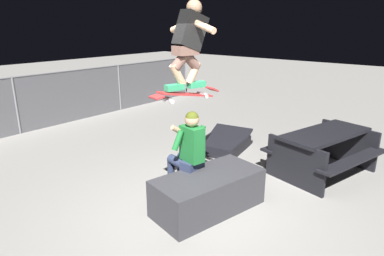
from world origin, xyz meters
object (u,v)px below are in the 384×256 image
Objects in this scene: skateboard at (186,94)px; picnic_table_back at (324,146)px; ledge_box_main at (208,192)px; kicker_ramp at (224,145)px; skater_airborne at (189,41)px; person_sitting_on_ledge at (187,150)px.

skateboard reaches higher than picnic_table_back.
kicker_ramp is at bearing 29.18° from ledge_box_main.
skateboard is 2.77m from picnic_table_back.
skater_airborne is 3.17m from kicker_ramp.
skateboard is (-0.08, -0.04, 0.83)m from person_sitting_on_ledge.
picnic_table_back is (2.20, -1.16, -1.79)m from skater_airborne.
picnic_table_back is at bearing -19.67° from ledge_box_main.
person_sitting_on_ledge is 2.33m from kicker_ramp.
skater_airborne is at bearing 85.34° from ledge_box_main.
kicker_ramp is 0.68× the size of picnic_table_back.
skater_airborne is (0.03, 0.37, 2.02)m from ledge_box_main.
skater_airborne is at bearing 152.14° from picnic_table_back.
picnic_table_back is (2.18, -1.22, -0.27)m from person_sitting_on_ledge.
person_sitting_on_ledge reaches higher than picnic_table_back.
skater_airborne is at bearing -112.71° from person_sitting_on_ledge.
kicker_ramp is (2.11, 0.83, -2.21)m from skater_airborne.
person_sitting_on_ledge is 1.52m from skater_airborne.
ledge_box_main is 2.46m from kicker_ramp.
ledge_box_main is at bearing -94.66° from skater_airborne.
skater_airborne is (-0.02, -0.06, 1.52)m from person_sitting_on_ledge.
person_sitting_on_ledge reaches higher than ledge_box_main.
picnic_table_back is at bearing -29.26° from person_sitting_on_ledge.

